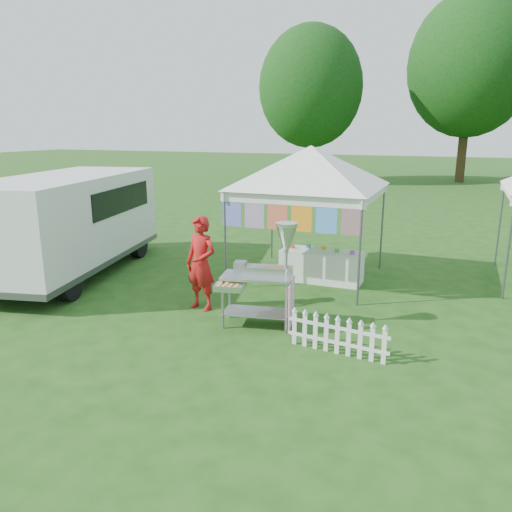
% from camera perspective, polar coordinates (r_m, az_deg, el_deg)
% --- Properties ---
extents(ground, '(120.00, 120.00, 0.00)m').
position_cam_1_polar(ground, '(8.51, -0.84, -8.84)').
color(ground, '#1E4614').
rests_on(ground, ground).
extents(canopy_main, '(4.24, 4.24, 3.45)m').
position_cam_1_polar(canopy_main, '(11.13, 6.32, 12.39)').
color(canopy_main, '#59595E').
rests_on(canopy_main, ground).
extents(tree_left, '(6.40, 6.40, 9.53)m').
position_cam_1_polar(tree_left, '(32.58, 6.28, 18.63)').
color(tree_left, '#3A2A15').
rests_on(tree_left, ground).
extents(tree_mid, '(7.60, 7.60, 11.52)m').
position_cam_1_polar(tree_mid, '(35.40, 23.32, 19.38)').
color(tree_mid, '#3A2A15').
rests_on(tree_mid, ground).
extents(donut_cart, '(1.34, 1.13, 1.84)m').
position_cam_1_polar(donut_cart, '(8.45, 1.36, -1.22)').
color(donut_cart, gray).
rests_on(donut_cart, ground).
extents(vendor, '(0.72, 0.54, 1.79)m').
position_cam_1_polar(vendor, '(9.42, -6.30, -0.85)').
color(vendor, '#AC1515').
rests_on(vendor, ground).
extents(cargo_van, '(3.38, 5.91, 2.31)m').
position_cam_1_polar(cargo_van, '(12.54, -20.48, 3.77)').
color(cargo_van, silver).
rests_on(cargo_van, ground).
extents(picket_fence, '(1.61, 0.24, 0.56)m').
position_cam_1_polar(picket_fence, '(7.78, 9.27, -9.03)').
color(picket_fence, silver).
rests_on(picket_fence, ground).
extents(display_table, '(1.80, 0.70, 0.70)m').
position_cam_1_polar(display_table, '(11.32, 7.49, -1.13)').
color(display_table, white).
rests_on(display_table, ground).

